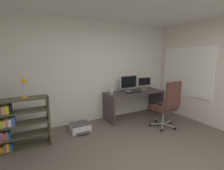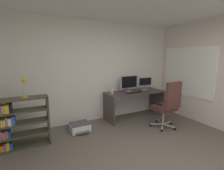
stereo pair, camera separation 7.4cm
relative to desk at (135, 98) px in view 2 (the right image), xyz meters
The scene contains 13 objects.
wall_back 1.36m from the desk, 159.71° to the left, with size 4.75×0.10×2.62m, color silver.
window_pane 1.62m from the desk, 25.60° to the right, with size 0.01×1.49×1.26m, color white.
window_frame 1.62m from the desk, 25.72° to the right, with size 0.02×1.57×1.34m, color white.
desk is the anchor object (origin of this frame).
monitor_main 0.47m from the desk, 141.96° to the left, with size 0.56×0.18×0.44m.
monitor_secondary 0.60m from the desk, 13.78° to the left, with size 0.43×0.18×0.36m.
keyboard 0.28m from the desk, 144.12° to the right, with size 0.34×0.13×0.02m, color black.
computer_mouse 0.25m from the desk, 53.66° to the right, with size 0.06×0.10×0.03m, color black.
desktop_speaker 0.74m from the desk, behind, with size 0.07×0.07×0.17m, color silver.
office_chair 1.02m from the desk, 76.15° to the right, with size 0.64×0.63×1.16m.
bookshelf 2.92m from the desk, behind, with size 0.95×0.28×0.97m.
desk_lamp 2.80m from the desk, behind, with size 0.12×0.11×0.37m.
printer 1.72m from the desk, behind, with size 0.44×0.45×0.19m.
Camera 2 is at (-1.58, -1.59, 1.71)m, focal length 26.48 mm.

